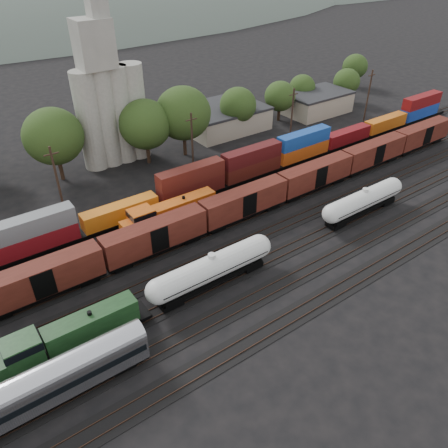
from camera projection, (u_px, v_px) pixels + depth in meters
ground at (206, 259)px, 60.29m from camera, size 600.00×600.00×0.00m
tracks at (206, 259)px, 60.27m from camera, size 180.00×33.20×0.20m
green_locomotive at (65, 337)px, 45.42m from camera, size 16.75×2.96×4.43m
tank_car_a at (212, 269)px, 54.23m from camera, size 18.21×3.26×4.77m
tank_car_b at (363, 201)px, 68.22m from camera, size 17.25×3.09×4.52m
passenger_coach at (33, 391)px, 39.55m from camera, size 21.93×2.70×4.98m
orange_locomotive at (168, 213)px, 65.60m from camera, size 17.09×2.85×4.27m
boxcar_string at (155, 236)px, 59.56m from camera, size 138.20×2.90×4.20m
container_wall at (144, 200)px, 68.14m from camera, size 160.00×2.60×5.80m
grain_silo at (110, 105)px, 79.88m from camera, size 13.40×5.00×29.00m
industrial_sheds at (134, 146)px, 85.84m from camera, size 119.38×17.26×5.10m
tree_band at (45, 143)px, 75.23m from camera, size 164.95×20.63×13.94m
utility_poles at (131, 162)px, 71.66m from camera, size 122.20×0.36×12.00m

